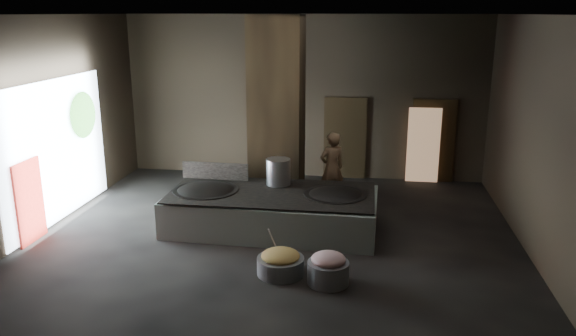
% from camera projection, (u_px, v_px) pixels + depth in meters
% --- Properties ---
extents(floor, '(10.00, 9.00, 0.10)m').
position_uv_depth(floor, '(277.00, 236.00, 11.93)').
color(floor, black).
rests_on(floor, ground).
extents(ceiling, '(10.00, 9.00, 0.10)m').
position_uv_depth(ceiling, '(276.00, 12.00, 10.70)').
color(ceiling, black).
rests_on(ceiling, back_wall).
extents(back_wall, '(10.00, 0.10, 4.50)m').
position_uv_depth(back_wall, '(303.00, 97.00, 15.65)').
color(back_wall, black).
rests_on(back_wall, ground).
extents(front_wall, '(10.00, 0.10, 4.50)m').
position_uv_depth(front_wall, '(216.00, 203.00, 6.98)').
color(front_wall, black).
rests_on(front_wall, ground).
extents(left_wall, '(0.10, 9.00, 4.50)m').
position_uv_depth(left_wall, '(44.00, 123.00, 12.02)').
color(left_wall, black).
rests_on(left_wall, ground).
extents(right_wall, '(0.10, 9.00, 4.50)m').
position_uv_depth(right_wall, '(539.00, 138.00, 10.61)').
color(right_wall, black).
rests_on(right_wall, ground).
extents(pillar, '(1.20, 1.20, 4.50)m').
position_uv_depth(pillar, '(277.00, 113.00, 13.17)').
color(pillar, black).
rests_on(pillar, ground).
extents(hearth_platform, '(4.51, 2.25, 0.77)m').
position_uv_depth(hearth_platform, '(272.00, 212.00, 12.11)').
color(hearth_platform, silver).
rests_on(hearth_platform, ground).
extents(platform_cap, '(4.35, 2.09, 0.03)m').
position_uv_depth(platform_cap, '(272.00, 193.00, 12.00)').
color(platform_cap, black).
rests_on(platform_cap, hearth_platform).
extents(wok_left, '(1.40, 1.40, 0.39)m').
position_uv_depth(wok_left, '(206.00, 193.00, 12.17)').
color(wok_left, black).
rests_on(wok_left, hearth_platform).
extents(wok_left_rim, '(1.43, 1.43, 0.05)m').
position_uv_depth(wok_left_rim, '(206.00, 190.00, 12.15)').
color(wok_left_rim, black).
rests_on(wok_left_rim, hearth_platform).
extents(wok_right, '(1.31, 1.31, 0.37)m').
position_uv_depth(wok_right, '(335.00, 198.00, 11.87)').
color(wok_right, black).
rests_on(wok_right, hearth_platform).
extents(wok_right_rim, '(1.33, 1.33, 0.05)m').
position_uv_depth(wok_right_rim, '(335.00, 195.00, 11.85)').
color(wok_right_rim, black).
rests_on(wok_right_rim, hearth_platform).
extents(stock_pot, '(0.54, 0.54, 0.58)m').
position_uv_depth(stock_pot, '(278.00, 172.00, 12.43)').
color(stock_pot, '#A6A8AE').
rests_on(stock_pot, hearth_platform).
extents(splash_guard, '(1.55, 0.10, 0.39)m').
position_uv_depth(splash_guard, '(215.00, 171.00, 12.86)').
color(splash_guard, black).
rests_on(splash_guard, hearth_platform).
extents(cook, '(0.77, 0.69, 1.77)m').
position_uv_depth(cook, '(332.00, 168.00, 13.66)').
color(cook, olive).
rests_on(cook, ground).
extents(veg_basin, '(0.87, 0.87, 0.31)m').
position_uv_depth(veg_basin, '(281.00, 266.00, 10.05)').
color(veg_basin, slate).
rests_on(veg_basin, ground).
extents(veg_fill, '(0.70, 0.70, 0.21)m').
position_uv_depth(veg_fill, '(281.00, 256.00, 10.00)').
color(veg_fill, olive).
rests_on(veg_fill, veg_basin).
extents(ladle, '(0.17, 0.31, 0.60)m').
position_uv_depth(ladle, '(274.00, 242.00, 10.11)').
color(ladle, '#A6A8AE').
rests_on(ladle, veg_basin).
extents(meat_basin, '(0.74, 0.74, 0.40)m').
position_uv_depth(meat_basin, '(328.00, 273.00, 9.70)').
color(meat_basin, slate).
rests_on(meat_basin, ground).
extents(meat_fill, '(0.60, 0.60, 0.23)m').
position_uv_depth(meat_fill, '(328.00, 259.00, 9.63)').
color(meat_fill, '#AA666B').
rests_on(meat_fill, meat_basin).
extents(doorway_near, '(1.18, 0.08, 2.38)m').
position_uv_depth(doorway_near, '(345.00, 140.00, 15.70)').
color(doorway_near, black).
rests_on(doorway_near, ground).
extents(doorway_near_glow, '(0.78, 0.04, 1.85)m').
position_uv_depth(doorway_near_glow, '(351.00, 142.00, 15.69)').
color(doorway_near_glow, '#8C6647').
rests_on(doorway_near_glow, ground).
extents(doorway_far, '(1.18, 0.08, 2.38)m').
position_uv_depth(doorway_far, '(433.00, 142.00, 15.36)').
color(doorway_far, black).
rests_on(doorway_far, ground).
extents(doorway_far_glow, '(0.87, 0.04, 2.06)m').
position_uv_depth(doorway_far_glow, '(423.00, 145.00, 15.24)').
color(doorway_far_glow, '#8C6647').
rests_on(doorway_far_glow, ground).
extents(left_opening, '(0.04, 4.20, 3.10)m').
position_uv_depth(left_opening, '(57.00, 150.00, 12.37)').
color(left_opening, white).
rests_on(left_opening, ground).
extents(pavilion_sliver, '(0.05, 0.90, 1.70)m').
position_uv_depth(pavilion_sliver, '(30.00, 202.00, 11.32)').
color(pavilion_sliver, maroon).
rests_on(pavilion_sliver, ground).
extents(tree_silhouette, '(0.28, 1.10, 1.10)m').
position_uv_depth(tree_silhouette, '(83.00, 115.00, 13.24)').
color(tree_silhouette, '#194714').
rests_on(tree_silhouette, left_opening).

